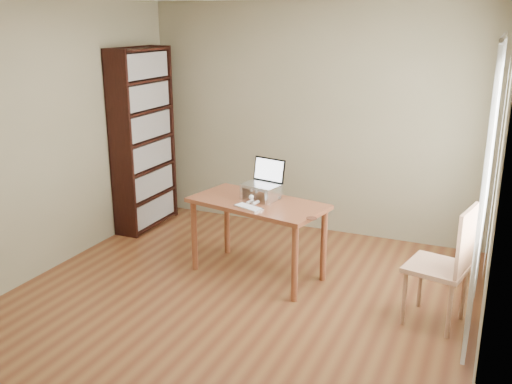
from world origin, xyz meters
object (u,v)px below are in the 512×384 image
at_px(cat, 264,192).
at_px(chair, 448,261).
at_px(keyboard, 248,207).
at_px(laptop, 263,178).
at_px(bookshelf, 143,140).
at_px(desk, 258,212).

height_order(cat, chair, chair).
height_order(keyboard, chair, chair).
bearing_deg(cat, laptop, 128.57).
xyz_separation_m(laptop, keyboard, (0.00, -0.36, -0.18)).
relative_size(laptop, cat, 0.79).
bearing_deg(bookshelf, cat, -19.91).
relative_size(bookshelf, chair, 2.05).
relative_size(keyboard, chair, 0.29).
bearing_deg(chair, cat, -179.80).
bearing_deg(chair, bookshelf, 175.93).
height_order(desk, cat, cat).
relative_size(laptop, keyboard, 1.29).
height_order(desk, keyboard, keyboard).
distance_m(desk, chair, 1.78).
height_order(laptop, cat, laptop).
xyz_separation_m(desk, keyboard, (0.00, -0.22, 0.12)).
bearing_deg(chair, desk, -176.21).
bearing_deg(cat, desk, -88.73).
bearing_deg(laptop, chair, -0.72).
relative_size(desk, keyboard, 4.63).
distance_m(bookshelf, cat, 1.93).
distance_m(bookshelf, desk, 1.98).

